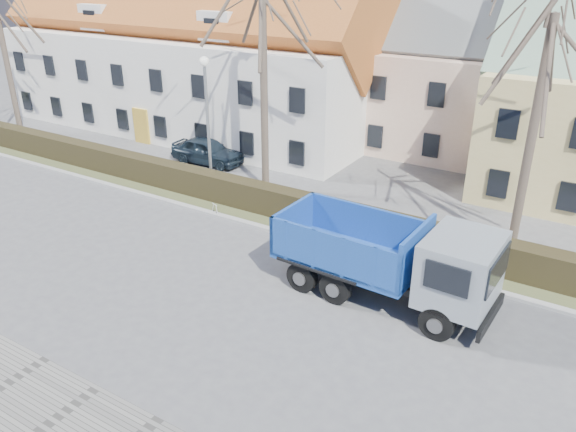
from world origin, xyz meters
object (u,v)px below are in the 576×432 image
Objects in this scene: streetlight at (208,126)px; cart_frame at (213,207)px; dump_truck at (377,255)px; parked_car_a at (207,151)px.

streetlight reaches higher than cart_frame.
streetlight is (-10.97, 4.72, 1.78)m from dump_truck.
cart_frame is at bearing -141.94° from parked_car_a.
parked_car_a is (-13.71, 7.80, -0.82)m from dump_truck.
streetlight reaches higher than parked_car_a.
streetlight is 4.88m from parked_car_a.
dump_truck is 1.17× the size of streetlight.
dump_truck is 12.07m from streetlight.
dump_truck is at bearing -122.55° from parked_car_a.
parked_car_a is (-4.61, 5.31, 0.45)m from cart_frame.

